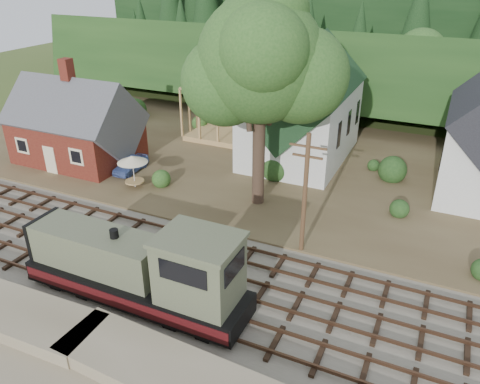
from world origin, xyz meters
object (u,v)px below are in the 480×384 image
at_px(patio_set, 132,161).
at_px(car_green, 41,152).
at_px(locomotive, 142,271).
at_px(car_blue, 131,164).

bearing_deg(patio_set, car_green, 172.89).
xyz_separation_m(locomotive, car_blue, (-11.04, 13.64, -1.24)).
distance_m(car_green, patio_set, 11.77).
relative_size(locomotive, patio_set, 4.68).
height_order(car_blue, car_green, car_blue).
relative_size(car_blue, car_green, 1.13).
distance_m(locomotive, patio_set, 14.34).
bearing_deg(locomotive, car_blue, 128.98).
bearing_deg(car_green, car_blue, -77.73).
relative_size(locomotive, car_green, 3.66).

